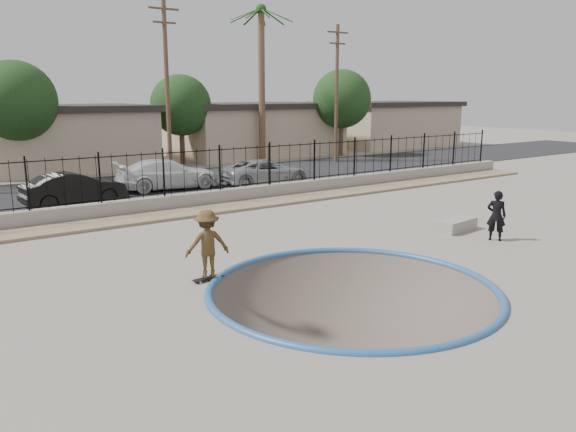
% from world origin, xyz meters
% --- Properties ---
extents(ground, '(120.00, 120.00, 2.20)m').
position_xyz_m(ground, '(0.00, 12.00, -1.10)').
color(ground, slate).
rests_on(ground, ground).
extents(bowl_pit, '(6.84, 6.84, 1.80)m').
position_xyz_m(bowl_pit, '(0.00, -1.00, 0.00)').
color(bowl_pit, '#52453F').
rests_on(bowl_pit, ground).
extents(coping_ring, '(7.04, 7.04, 0.20)m').
position_xyz_m(coping_ring, '(0.00, -1.00, 0.00)').
color(coping_ring, '#2C5A90').
rests_on(coping_ring, ground).
extents(rock_strip, '(42.00, 1.60, 0.11)m').
position_xyz_m(rock_strip, '(0.00, 9.20, 0.06)').
color(rock_strip, tan).
rests_on(rock_strip, ground).
extents(retaining_wall, '(42.00, 0.45, 0.60)m').
position_xyz_m(retaining_wall, '(0.00, 10.30, 0.30)').
color(retaining_wall, gray).
rests_on(retaining_wall, ground).
extents(fence, '(40.00, 0.04, 1.80)m').
position_xyz_m(fence, '(0.00, 10.30, 1.50)').
color(fence, black).
rests_on(fence, retaining_wall).
extents(street, '(90.00, 8.00, 0.04)m').
position_xyz_m(street, '(0.00, 17.00, 0.02)').
color(street, black).
rests_on(street, ground).
extents(house_center, '(10.60, 8.60, 3.90)m').
position_xyz_m(house_center, '(0.00, 26.50, 1.97)').
color(house_center, tan).
rests_on(house_center, ground).
extents(house_east, '(12.60, 8.60, 3.90)m').
position_xyz_m(house_east, '(14.00, 26.50, 1.97)').
color(house_east, tan).
rests_on(house_east, ground).
extents(house_east_far, '(11.60, 8.60, 3.90)m').
position_xyz_m(house_east_far, '(28.00, 26.50, 1.97)').
color(house_east_far, tan).
rests_on(house_east_far, ground).
extents(palm_right, '(2.30, 2.30, 10.30)m').
position_xyz_m(palm_right, '(12.00, 22.00, 7.33)').
color(palm_right, brown).
rests_on(palm_right, ground).
extents(utility_pole_mid, '(1.70, 0.24, 9.50)m').
position_xyz_m(utility_pole_mid, '(4.00, 19.00, 4.96)').
color(utility_pole_mid, '#473323').
rests_on(utility_pole_mid, ground).
extents(utility_pole_right, '(1.70, 0.24, 9.00)m').
position_xyz_m(utility_pole_right, '(16.00, 19.00, 4.70)').
color(utility_pole_right, '#473323').
rests_on(utility_pole_right, ground).
extents(street_tree_left, '(4.32, 4.32, 6.36)m').
position_xyz_m(street_tree_left, '(-3.00, 23.00, 4.19)').
color(street_tree_left, '#473323').
rests_on(street_tree_left, ground).
extents(street_tree_mid, '(3.96, 3.96, 5.83)m').
position_xyz_m(street_tree_mid, '(7.00, 24.00, 3.84)').
color(street_tree_mid, '#473323').
rests_on(street_tree_mid, ground).
extents(street_tree_right, '(4.32, 4.32, 6.36)m').
position_xyz_m(street_tree_right, '(19.00, 22.00, 4.19)').
color(street_tree_right, '#473323').
rests_on(street_tree_right, ground).
extents(skater, '(1.22, 0.87, 1.70)m').
position_xyz_m(skater, '(-2.51, 1.60, 0.85)').
color(skater, brown).
rests_on(skater, ground).
extents(skateboard, '(0.85, 0.28, 0.07)m').
position_xyz_m(skateboard, '(-2.51, 1.60, 0.06)').
color(skateboard, black).
rests_on(skateboard, ground).
extents(videographer, '(0.65, 0.70, 1.61)m').
position_xyz_m(videographer, '(6.80, -0.09, 0.81)').
color(videographer, black).
rests_on(videographer, ground).
extents(concrete_ledge, '(1.68, 0.90, 0.40)m').
position_xyz_m(concrete_ledge, '(6.84, 1.47, 0.20)').
color(concrete_ledge, gray).
rests_on(concrete_ledge, ground).
extents(car_b, '(4.26, 1.82, 1.37)m').
position_xyz_m(car_b, '(-2.68, 13.40, 0.72)').
color(car_b, black).
rests_on(car_b, street).
extents(car_c, '(5.15, 2.48, 1.45)m').
position_xyz_m(car_c, '(2.12, 15.00, 0.76)').
color(car_c, silver).
rests_on(car_c, street).
extents(car_d, '(4.85, 2.59, 1.30)m').
position_xyz_m(car_d, '(6.80, 13.40, 0.68)').
color(car_d, '#999DA1').
rests_on(car_d, street).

